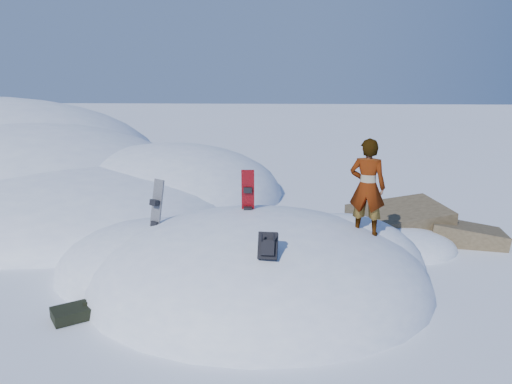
{
  "coord_description": "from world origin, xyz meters",
  "views": [
    {
      "loc": [
        0.44,
        -9.47,
        4.24
      ],
      "look_at": [
        -0.05,
        0.3,
        1.89
      ],
      "focal_mm": 35.0,
      "sensor_mm": 36.0,
      "label": 1
    }
  ],
  "objects_px": {
    "backpack": "(268,246)",
    "person": "(367,187)",
    "snowboard_dark": "(156,216)",
    "snowboard_red": "(248,202)"
  },
  "relations": [
    {
      "from": "backpack",
      "to": "person",
      "type": "bearing_deg",
      "value": 46.69
    },
    {
      "from": "backpack",
      "to": "person",
      "type": "height_order",
      "value": "person"
    },
    {
      "from": "snowboard_red",
      "to": "person",
      "type": "xyz_separation_m",
      "value": [
        2.36,
        -0.39,
        0.43
      ]
    },
    {
      "from": "snowboard_dark",
      "to": "snowboard_red",
      "type": "bearing_deg",
      "value": 40.87
    },
    {
      "from": "snowboard_dark",
      "to": "person",
      "type": "relative_size",
      "value": 0.8
    },
    {
      "from": "person",
      "to": "backpack",
      "type": "bearing_deg",
      "value": 60.15
    },
    {
      "from": "backpack",
      "to": "snowboard_red",
      "type": "bearing_deg",
      "value": 106.58
    },
    {
      "from": "snowboard_red",
      "to": "snowboard_dark",
      "type": "height_order",
      "value": "snowboard_red"
    },
    {
      "from": "backpack",
      "to": "person",
      "type": "relative_size",
      "value": 0.28
    },
    {
      "from": "snowboard_red",
      "to": "person",
      "type": "distance_m",
      "value": 2.43
    }
  ]
}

